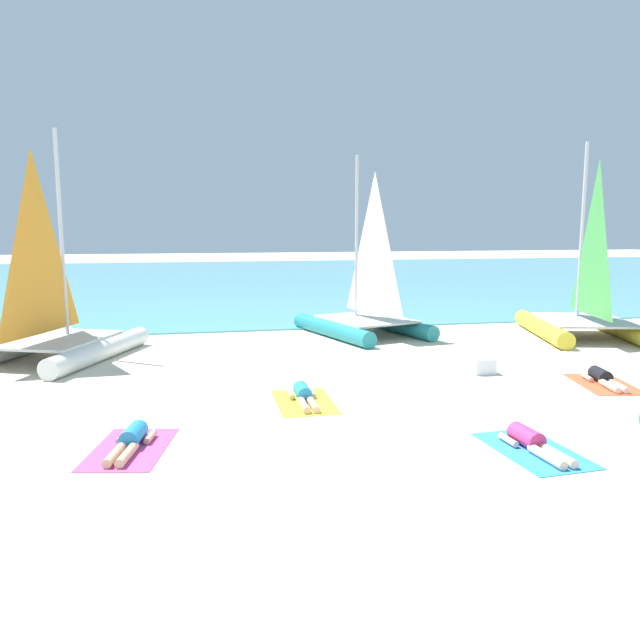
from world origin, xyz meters
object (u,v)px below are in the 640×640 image
(towel_leftmost, at_px, (130,449))
(towel_center_left, at_px, (304,402))
(sailboat_teal, at_px, (365,309))
(sunbather_center_right, at_px, (531,441))
(sunbather_center_left, at_px, (304,395))
(sunbather_rightmost, at_px, (603,378))
(towel_center_right, at_px, (533,450))
(cooler_box, at_px, (483,366))
(sunbather_leftmost, at_px, (131,439))
(sailboat_white, at_px, (54,326))
(sailboat_yellow, at_px, (584,309))
(towel_rightmost, at_px, (604,384))

(towel_leftmost, bearing_deg, towel_center_left, 32.80)
(sailboat_teal, distance_m, sunbather_center_right, 10.39)
(sunbather_center_right, bearing_deg, sunbather_center_left, 127.74)
(sailboat_teal, bearing_deg, sunbather_rightmost, -80.74)
(towel_center_right, bearing_deg, towel_center_left, 131.75)
(sunbather_center_right, relative_size, cooler_box, 3.13)
(sailboat_teal, distance_m, sunbather_rightmost, 7.81)
(sailboat_teal, bearing_deg, towel_center_left, -131.34)
(sunbather_leftmost, relative_size, towel_center_right, 0.82)
(towel_leftmost, distance_m, sunbather_rightmost, 9.98)
(sunbather_leftmost, height_order, towel_center_left, sunbather_leftmost)
(sunbather_leftmost, bearing_deg, towel_leftmost, -90.00)
(sunbather_leftmost, bearing_deg, sunbather_center_left, 44.27)
(sunbather_center_left, relative_size, sunbather_center_right, 1.00)
(sailboat_white, xyz_separation_m, sailboat_teal, (8.80, 1.95, -0.04))
(sailboat_white, height_order, sunbather_rightmost, sailboat_white)
(sailboat_yellow, relative_size, cooler_box, 11.91)
(towel_center_left, xyz_separation_m, towel_center_right, (2.98, -3.33, 0.00))
(sunbather_center_left, height_order, towel_center_right, sunbather_center_left)
(sailboat_teal, height_order, towel_rightmost, sailboat_teal)
(sunbather_rightmost, bearing_deg, towel_rightmost, -90.00)
(sunbather_center_left, xyz_separation_m, towel_rightmost, (6.64, -0.03, -0.13))
(towel_rightmost, bearing_deg, cooler_box, 145.91)
(sailboat_yellow, bearing_deg, towel_center_left, -136.58)
(sailboat_white, distance_m, towel_rightmost, 13.27)
(towel_center_left, distance_m, sunbather_center_right, 4.42)
(sailboat_white, height_order, sunbather_leftmost, sailboat_white)
(sailboat_white, bearing_deg, sunbather_leftmost, -48.63)
(towel_leftmost, distance_m, towel_center_left, 3.69)
(sailboat_white, height_order, sunbather_center_left, sailboat_white)
(sailboat_white, bearing_deg, sailboat_yellow, 22.52)
(sailboat_yellow, relative_size, towel_center_left, 3.13)
(towel_center_left, bearing_deg, sailboat_teal, 65.54)
(towel_center_left, relative_size, sunbather_rightmost, 1.22)
(sailboat_teal, xyz_separation_m, sunbather_center_left, (-3.23, -7.03, -0.70))
(sailboat_teal, bearing_deg, sunbather_center_left, -131.54)
(sailboat_teal, bearing_deg, sunbather_center_right, -108.29)
(towel_center_right, xyz_separation_m, cooler_box, (1.53, 4.82, 0.17))
(sunbather_center_left, bearing_deg, towel_center_right, -48.23)
(towel_leftmost, distance_m, sunbather_leftmost, 0.14)
(towel_leftmost, xyz_separation_m, towel_rightmost, (9.74, 2.04, 0.00))
(sunbather_center_right, bearing_deg, sailboat_yellow, 47.91)
(towel_center_right, height_order, sunbather_rightmost, sunbather_rightmost)
(sailboat_white, distance_m, sailboat_yellow, 15.26)
(towel_center_right, xyz_separation_m, sunbather_rightmost, (3.68, 3.44, 0.13))
(sunbather_leftmost, bearing_deg, sunbather_center_right, -1.05)
(towel_leftmost, relative_size, sunbather_leftmost, 1.22)
(towel_center_left, distance_m, towel_center_right, 4.47)
(cooler_box, bearing_deg, sailboat_white, 160.06)
(sunbather_rightmost, bearing_deg, towel_center_left, -167.41)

